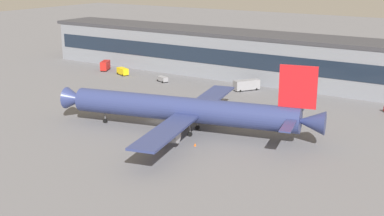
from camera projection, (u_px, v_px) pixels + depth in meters
The scene contains 9 objects.
ground_plane at pixel (157, 122), 132.36m from camera, with size 600.00×600.00×0.00m, color slate.
terminal_building at pixel (261, 57), 178.34m from camera, with size 178.72×19.21×16.00m.
airliner at pixel (186, 110), 122.52m from camera, with size 64.78×55.78×17.97m.
crew_van at pixel (123, 71), 187.09m from camera, with size 5.64×3.93×2.55m.
baggage_tug at pixel (294, 93), 156.80m from camera, with size 4.08×3.76×1.85m.
follow_me_car at pixel (163, 79), 176.20m from camera, with size 4.79×3.43×1.85m.
fuel_truck at pixel (246, 85), 164.39m from camera, with size 6.93×8.57×3.35m.
stair_truck at pixel (105, 65), 195.02m from camera, with size 4.87×6.43×3.55m.
traffic_cone_0 at pixel (195, 145), 114.53m from camera, with size 0.55×0.55×0.69m, color #F2590C.
Camera 1 is at (76.67, -101.03, 39.07)m, focal length 48.38 mm.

